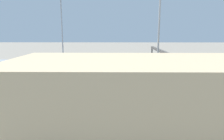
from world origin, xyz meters
TOP-DOWN VIEW (x-y plane):
  - ground_plane at (0.00, 0.00)m, footprint 400.00×400.00m
  - track_bed_0 at (0.00, -10.00)m, footprint 140.00×2.80m
  - track_bed_1 at (0.00, -5.00)m, footprint 140.00×2.80m
  - track_bed_2 at (0.00, 0.00)m, footprint 140.00×2.80m
  - track_bed_3 at (0.00, 5.00)m, footprint 140.00×2.80m
  - track_bed_4 at (0.00, 10.00)m, footprint 140.00×2.80m
  - train_on_track_4 at (-17.27, 10.00)m, footprint 71.40×3.00m
  - train_on_track_2 at (-1.94, 0.00)m, footprint 119.80×3.00m
  - train_on_track_0 at (-10.48, -10.00)m, footprint 95.60×3.00m
  - train_on_track_3 at (1.19, 5.00)m, footprint 119.80×3.06m
  - train_on_track_1 at (25.03, -5.00)m, footprint 10.00×3.00m
  - light_mast_0 at (15.01, -13.81)m, footprint 2.80×0.70m
  - light_mast_1 at (-14.79, 13.76)m, footprint 2.80×0.70m
  - signal_gantry at (-18.03, 0.00)m, footprint 0.70×25.00m
  - maintenance_shed at (-9.16, 32.33)m, footprint 41.11×19.19m

SIDE VIEW (x-z plane):
  - ground_plane at x=0.00m, z-range 0.00..0.00m
  - track_bed_0 at x=0.00m, z-range 0.00..0.12m
  - track_bed_1 at x=0.00m, z-range 0.00..0.12m
  - track_bed_2 at x=0.00m, z-range 0.00..0.12m
  - track_bed_3 at x=0.00m, z-range 0.00..0.12m
  - track_bed_4 at x=0.00m, z-range 0.00..0.12m
  - train_on_track_0 at x=-10.48m, z-range 0.12..3.92m
  - train_on_track_1 at x=25.03m, z-range -0.34..4.66m
  - train_on_track_3 at x=1.19m, z-range 0.09..5.09m
  - train_on_track_4 at x=-17.27m, z-range 0.12..5.12m
  - train_on_track_2 at x=-1.94m, z-range 0.12..5.12m
  - maintenance_shed at x=-9.16m, z-range 0.00..10.02m
  - signal_gantry at x=-18.03m, z-range 3.02..11.82m
  - light_mast_1 at x=-14.79m, z-range 3.70..30.18m
  - light_mast_0 at x=15.01m, z-range 3.72..30.73m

